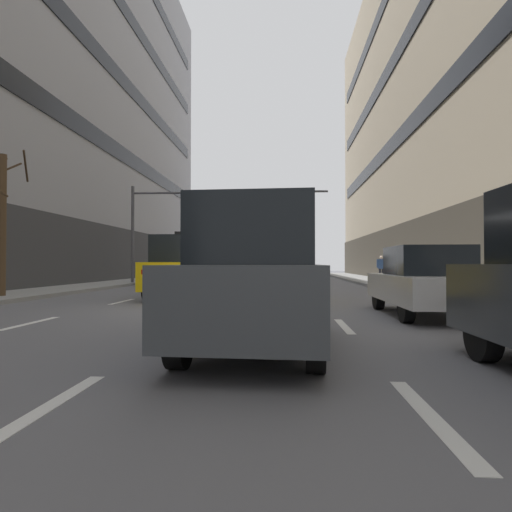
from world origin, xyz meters
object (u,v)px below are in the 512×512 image
Objects in this scene: car_parked_1 at (425,282)px; street_tree_0 at (2,221)px; car_driving_6 at (221,266)px; pedestrian_0 at (381,267)px; taxi_driving_5 at (275,268)px; taxi_driving_3 at (279,269)px; traffic_signal_0 at (205,211)px; car_driving_4 at (258,276)px; car_driving_2 at (280,269)px; car_driving_0 at (170,271)px; taxi_driving_1 at (181,267)px.

car_parked_1 is 13.54m from street_tree_0.
car_driving_6 is 9.37m from pedestrian_0.
taxi_driving_5 is at bearing 132.35° from car_parked_1.
taxi_driving_5 is 11.06m from car_driving_6.
traffic_signal_0 is (-4.10, -12.33, 3.51)m from taxi_driving_3.
street_tree_0 is (-9.21, 7.75, 1.64)m from car_driving_4.
traffic_signal_0 is at bearing -145.02° from car_driving_2.
street_tree_0 is (-5.06, -10.51, -1.60)m from traffic_signal_0.
car_driving_4 reaches higher than pedestrian_0.
traffic_signal_0 is at bearing 112.53° from taxi_driving_5.
car_driving_4 is at bearing -71.27° from car_driving_0.
pedestrian_0 is (5.95, -1.98, 0.18)m from car_driving_2.
street_tree_0 reaches higher than car_parked_1.
traffic_signal_0 is at bearing 102.81° from car_driving_4.
car_driving_6 is at bearing 61.50° from street_tree_0.
car_driving_4 is at bearing -77.19° from traffic_signal_0.
taxi_driving_5 is (3.40, -0.99, -0.02)m from taxi_driving_1.
traffic_signal_0 reaches higher than car_driving_6.
taxi_driving_1 is 9.69m from car_driving_4.
taxi_driving_5 reaches higher than car_driving_2.
street_tree_0 is (-5.91, -10.89, 1.62)m from car_driving_6.
pedestrian_0 is (12.39, 0.56, 0.23)m from car_driving_0.
taxi_driving_3 is at bearing 74.79° from car_driving_6.
taxi_driving_5 is at bearing 89.58° from car_driving_4.
taxi_driving_5 is (0.11, -22.48, 0.30)m from taxi_driving_3.
car_driving_0 is 0.98× the size of taxi_driving_5.
taxi_driving_1 reaches higher than car_driving_4.
car_driving_6 is at bearing 100.04° from car_driving_4.
traffic_signal_0 is (-0.81, 9.17, 3.19)m from taxi_driving_1.
pedestrian_0 is (6.04, 19.26, -0.02)m from car_driving_4.
car_driving_6 is at bearing 89.77° from taxi_driving_1.
taxi_driving_1 reaches higher than taxi_driving_3.
traffic_signal_0 is at bearing -174.43° from pedestrian_0.
traffic_signal_0 is at bearing 95.08° from taxi_driving_1.
traffic_signal_0 is at bearing -156.16° from car_driving_6.
taxi_driving_1 is 2.97× the size of pedestrian_0.
taxi_driving_3 is 24.68m from street_tree_0.
street_tree_0 is (-12.91, 3.63, 1.89)m from car_parked_1.
car_driving_6 is (-3.25, -11.95, 0.30)m from taxi_driving_3.
taxi_driving_1 is 0.40× the size of traffic_signal_0.
taxi_driving_3 is 0.37× the size of traffic_signal_0.
car_driving_0 is 10.07m from taxi_driving_1.
car_driving_6 reaches higher than car_driving_0.
car_driving_0 is at bearing -158.51° from car_driving_2.
taxi_driving_3 is 0.94× the size of taxi_driving_5.
taxi_driving_3 is at bearing 90.88° from car_driving_2.
taxi_driving_1 is 1.09× the size of taxi_driving_3.
taxi_driving_1 is 13.83m from pedestrian_0.
car_driving_4 is 8.11m from taxi_driving_5.
street_tree_0 is at bearing -118.50° from car_driving_6.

